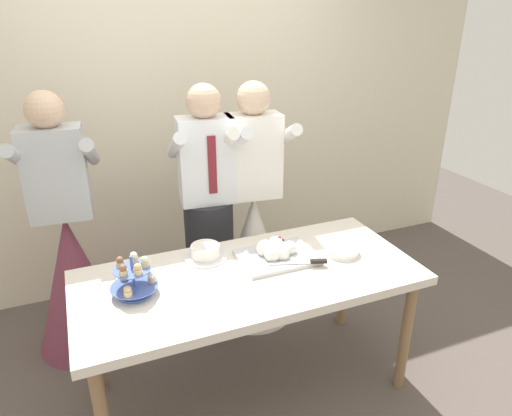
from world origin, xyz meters
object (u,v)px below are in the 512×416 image
Objects in this scene: main_cake_tray at (276,252)px; plate_stack at (342,250)px; person_bride at (254,241)px; dessert_table at (250,286)px; person_groom at (209,225)px; person_guest at (73,266)px; round_cake at (205,252)px; cupcake_stand at (134,278)px.

main_cake_tray is 2.20× the size of plate_stack.
dessert_table is at bearing -113.81° from person_bride.
person_groom is 0.88m from person_guest.
main_cake_tray is 0.39m from round_cake.
cupcake_stand reaches higher than main_cake_tray.
dessert_table is 7.83× the size of cupcake_stand.
person_groom is at bearing -5.93° from person_guest.
cupcake_stand is at bearing 176.39° from dessert_table.
person_guest is at bearing 137.62° from dessert_table.
dessert_table is 1.08× the size of person_bride.
dessert_table is 4.19× the size of main_cake_tray.
person_groom is at bearing 129.28° from plate_stack.
plate_stack is 0.12× the size of person_bride.
main_cake_tray is at bearing 3.89° from cupcake_stand.
person_bride is (0.30, 0.68, -0.12)m from dessert_table.
cupcake_stand is (-0.58, 0.04, 0.16)m from dessert_table.
person_bride is at bearing 42.80° from round_cake.
main_cake_tray reaches higher than round_cake.
plate_stack is at bearing -68.32° from person_bride.
person_bride reaches higher than main_cake_tray.
cupcake_stand is 0.14× the size of person_groom.
person_groom is (0.58, 0.67, -0.12)m from cupcake_stand.
dessert_table is 1.08× the size of person_groom.
person_guest is (-0.29, 0.76, -0.28)m from cupcake_stand.
dessert_table is at bearing -179.60° from plate_stack.
dessert_table is 0.57m from plate_stack.
main_cake_tray is at bearing 166.89° from plate_stack.
person_bride is (0.46, 0.43, -0.23)m from round_cake.
person_bride is 1.00× the size of person_guest.
main_cake_tray is at bearing 24.54° from dessert_table.
person_bride reaches higher than round_cake.
main_cake_tray is 0.38m from plate_stack.
person_bride is at bearing 35.96° from cupcake_stand.
dessert_table is at bearing -42.38° from person_guest.
cupcake_stand is 1.15m from plate_stack.
plate_stack is at bearing -13.11° from main_cake_tray.
cupcake_stand is 1.13m from person_bride.
person_guest reaches higher than round_cake.
person_bride is at bearing 80.16° from main_cake_tray.
plate_stack is at bearing -1.64° from cupcake_stand.
dessert_table is 7.50× the size of round_cake.
person_bride reaches higher than cupcake_stand.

